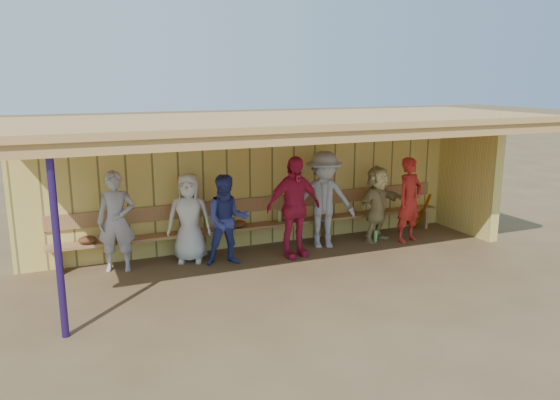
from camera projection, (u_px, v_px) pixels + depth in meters
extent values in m
plane|color=brown|center=(288.00, 264.00, 9.33)|extent=(90.00, 90.00, 0.00)
imported|color=#9D9CA5|center=(116.00, 221.00, 8.85)|extent=(0.69, 0.55, 1.66)
imported|color=silver|center=(189.00, 218.00, 9.32)|extent=(0.88, 0.73, 1.55)
imported|color=navy|center=(227.00, 220.00, 9.16)|extent=(0.84, 0.71, 1.55)
imported|color=#CC2049|center=(294.00, 207.00, 9.55)|extent=(1.09, 0.55, 1.80)
imported|color=#989BA1|center=(324.00, 200.00, 10.10)|extent=(1.31, 0.96, 1.81)
imported|color=tan|center=(377.00, 204.00, 10.52)|extent=(1.43, 0.97, 1.48)
imported|color=red|center=(410.00, 200.00, 10.47)|extent=(0.68, 0.53, 1.64)
cube|color=#E4C761|center=(259.00, 182.00, 10.28)|extent=(8.60, 0.20, 2.40)
cube|color=#E4C761|center=(468.00, 174.00, 11.07)|extent=(0.20, 1.62, 2.40)
cube|color=tan|center=(288.00, 120.00, 8.80)|extent=(8.80, 3.20, 0.10)
cube|color=tan|center=(332.00, 137.00, 7.48)|extent=(8.80, 0.10, 0.18)
cube|color=tan|center=(32.00, 138.00, 7.38)|extent=(0.08, 3.00, 0.16)
cube|color=tan|center=(105.00, 135.00, 7.74)|extent=(0.08, 3.00, 0.16)
cube|color=tan|center=(172.00, 133.00, 8.10)|extent=(0.08, 3.00, 0.16)
cube|color=tan|center=(232.00, 131.00, 8.47)|extent=(0.08, 3.00, 0.16)
cube|color=tan|center=(288.00, 128.00, 8.83)|extent=(0.08, 3.00, 0.16)
cube|color=tan|center=(340.00, 127.00, 9.19)|extent=(0.08, 3.00, 0.16)
cube|color=tan|center=(388.00, 125.00, 9.55)|extent=(0.08, 3.00, 0.16)
cube|color=tan|center=(432.00, 123.00, 9.91)|extent=(0.08, 3.00, 0.16)
cube|color=tan|center=(473.00, 121.00, 10.27)|extent=(0.08, 3.00, 0.16)
cylinder|color=navy|center=(57.00, 243.00, 6.44)|extent=(0.09, 0.09, 2.40)
cube|color=#AE7B4A|center=(265.00, 225.00, 10.19)|extent=(7.60, 0.32, 0.05)
cube|color=#AE7B4A|center=(262.00, 204.00, 10.25)|extent=(7.60, 0.04, 0.26)
cube|color=#AE7B4A|center=(60.00, 261.00, 8.87)|extent=(0.06, 0.29, 0.40)
cube|color=#AE7B4A|center=(198.00, 244.00, 9.75)|extent=(0.06, 0.29, 0.40)
cube|color=#AE7B4A|center=(326.00, 229.00, 10.73)|extent=(0.06, 0.29, 0.40)
cube|color=#AE7B4A|center=(423.00, 218.00, 11.61)|extent=(0.06, 0.29, 0.40)
cylinder|color=orange|center=(423.00, 212.00, 11.32)|extent=(0.13, 0.41, 0.80)
sphere|color=orange|center=(400.00, 231.00, 11.19)|extent=(0.08, 0.08, 0.08)
ellipsoid|color=#593319|center=(87.00, 240.00, 8.93)|extent=(0.30, 0.24, 0.14)
ellipsoid|color=#593319|center=(238.00, 224.00, 9.92)|extent=(0.30, 0.24, 0.14)
ellipsoid|color=#593319|center=(293.00, 218.00, 10.33)|extent=(0.30, 0.24, 0.14)
cylinder|color=#9CD86C|center=(280.00, 216.00, 10.33)|extent=(0.07, 0.07, 0.22)
cylinder|color=orange|center=(321.00, 211.00, 10.66)|extent=(0.07, 0.07, 0.22)
cylinder|color=#7FD369|center=(376.00, 236.00, 10.61)|extent=(0.07, 0.07, 0.22)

